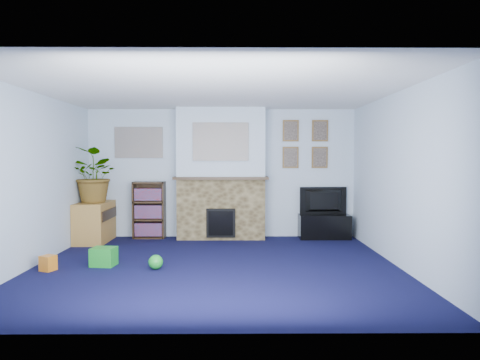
{
  "coord_description": "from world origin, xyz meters",
  "views": [
    {
      "loc": [
        0.29,
        -5.81,
        1.5
      ],
      "look_at": [
        0.34,
        0.76,
        1.15
      ],
      "focal_mm": 32.0,
      "sensor_mm": 36.0,
      "label": 1
    }
  ],
  "objects_px": {
    "television": "(324,201)",
    "sideboard": "(95,222)",
    "tv_stand": "(324,226)",
    "bookshelf": "(149,211)"
  },
  "relations": [
    {
      "from": "television",
      "to": "sideboard",
      "type": "bearing_deg",
      "value": 0.94
    },
    {
      "from": "television",
      "to": "bookshelf",
      "type": "relative_size",
      "value": 0.84
    },
    {
      "from": "bookshelf",
      "to": "sideboard",
      "type": "xyz_separation_m",
      "value": [
        -0.9,
        -0.36,
        -0.15
      ]
    },
    {
      "from": "bookshelf",
      "to": "sideboard",
      "type": "bearing_deg",
      "value": -158.39
    },
    {
      "from": "television",
      "to": "bookshelf",
      "type": "height_order",
      "value": "bookshelf"
    },
    {
      "from": "television",
      "to": "sideboard",
      "type": "height_order",
      "value": "television"
    },
    {
      "from": "tv_stand",
      "to": "bookshelf",
      "type": "height_order",
      "value": "bookshelf"
    },
    {
      "from": "tv_stand",
      "to": "sideboard",
      "type": "height_order",
      "value": "sideboard"
    },
    {
      "from": "sideboard",
      "to": "tv_stand",
      "type": "bearing_deg",
      "value": 3.86
    },
    {
      "from": "tv_stand",
      "to": "sideboard",
      "type": "bearing_deg",
      "value": -176.14
    }
  ]
}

